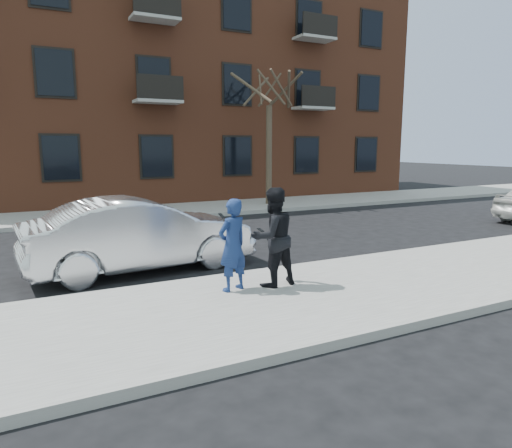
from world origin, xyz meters
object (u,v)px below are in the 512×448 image
silver_sedan (141,234)px  man_hoodie (233,245)px  street_tree (269,77)px  man_peacoat (273,237)px

silver_sedan → man_hoodie: bearing=-163.7°
street_tree → silver_sedan: 11.76m
street_tree → man_hoodie: 13.04m
street_tree → silver_sedan: street_tree is taller
street_tree → silver_sedan: (-7.34, -7.87, -4.73)m
street_tree → silver_sedan: size_ratio=1.41×
silver_sedan → man_hoodie: (1.02, -2.58, 0.18)m
street_tree → man_peacoat: bearing=-117.8°
street_tree → man_peacoat: street_tree is taller
man_peacoat → street_tree: bearing=-123.6°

